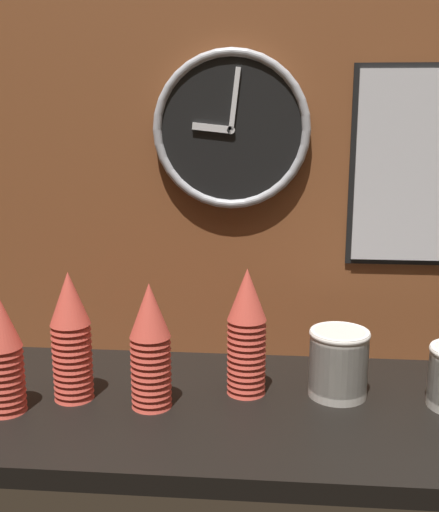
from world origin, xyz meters
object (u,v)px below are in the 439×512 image
(cup_stack_center_right, at_px, (247,332))
(cup_stack_left, at_px, (2,353))
(cup_stack_center, at_px, (150,346))
(bowl_stack_right, at_px, (339,362))
(cup_stack_center_left, at_px, (71,336))
(wall_clock, at_px, (231,130))

(cup_stack_center_right, distance_m, cup_stack_left, 0.48)
(cup_stack_center, bearing_deg, cup_stack_center_right, 22.69)
(bowl_stack_right, bearing_deg, cup_stack_left, -168.98)
(bowl_stack_right, bearing_deg, cup_stack_center_right, -178.64)
(cup_stack_center_left, distance_m, cup_stack_left, 0.14)
(cup_stack_center_left, distance_m, bowl_stack_right, 0.55)
(cup_stack_center, relative_size, wall_clock, 0.73)
(cup_stack_center_right, distance_m, bowl_stack_right, 0.20)
(cup_stack_center, bearing_deg, wall_clock, 62.91)
(cup_stack_center, bearing_deg, cup_stack_center_left, 172.64)
(cup_stack_center_right, bearing_deg, cup_stack_center, -157.31)
(bowl_stack_right, xyz_separation_m, wall_clock, (-0.24, 0.19, 0.46))
(cup_stack_center, height_order, bowl_stack_right, cup_stack_center)
(cup_stack_center_left, relative_size, cup_stack_center_right, 1.00)
(cup_stack_center_right, relative_size, cup_stack_left, 1.11)
(cup_stack_center_left, xyz_separation_m, cup_stack_center_right, (0.35, 0.06, 0.00))
(cup_stack_center_right, bearing_deg, cup_stack_center_left, -170.92)
(cup_stack_center_left, bearing_deg, cup_stack_center_right, 9.08)
(cup_stack_center_left, bearing_deg, cup_stack_center, -7.36)
(cup_stack_left, bearing_deg, cup_stack_center, 9.25)
(bowl_stack_right, relative_size, wall_clock, 0.41)
(cup_stack_center, height_order, wall_clock, wall_clock)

